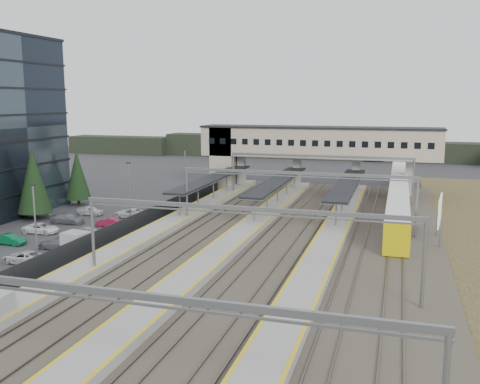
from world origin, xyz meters
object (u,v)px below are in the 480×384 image
(relay_cabin_far, at_px, (76,242))
(train, at_px, (398,194))
(footbridge, at_px, (301,145))
(billboard, at_px, (440,212))

(relay_cabin_far, relative_size, train, 0.05)
(relay_cabin_far, relative_size, footbridge, 0.06)
(relay_cabin_far, xyz_separation_m, train, (31.78, 34.77, 0.81))
(train, bearing_deg, relay_cabin_far, -132.43)
(relay_cabin_far, distance_m, billboard, 39.23)
(footbridge, distance_m, billboard, 36.11)
(train, distance_m, billboard, 20.37)
(footbridge, xyz_separation_m, billboard, (20.72, -29.24, -4.44))
(relay_cabin_far, xyz_separation_m, billboard, (36.20, 14.95, 2.39))
(train, bearing_deg, billboard, -77.43)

